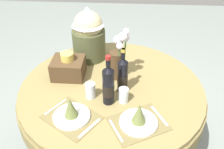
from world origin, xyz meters
TOP-DOWN VIEW (x-y plane):
  - ground at (0.00, 0.00)m, footprint 8.00×8.00m
  - dining_table at (0.00, 0.00)m, footprint 1.41×1.41m
  - place_setting_left at (-0.23, -0.35)m, footprint 0.43×0.40m
  - place_setting_right at (0.20, -0.37)m, footprint 0.42×0.39m
  - flower_vase at (0.04, 0.12)m, footprint 0.14×0.19m
  - wine_bottle_left at (0.08, -0.05)m, footprint 0.07×0.07m
  - wine_bottle_centre at (-0.01, -0.18)m, footprint 0.08×0.08m
  - tumbler_near_left at (0.09, -0.17)m, footprint 0.07×0.07m
  - tumbler_near_right at (-0.14, -0.14)m, footprint 0.07×0.07m
  - gift_tub_back_left at (-0.23, 0.40)m, footprint 0.28×0.28m
  - woven_basket_side_left at (-0.35, 0.11)m, footprint 0.25×0.22m

SIDE VIEW (x-z plane):
  - ground at x=0.00m, z-range 0.00..0.00m
  - dining_table at x=0.00m, z-range 0.25..1.00m
  - place_setting_left at x=-0.23m, z-range 0.72..0.88m
  - place_setting_right at x=0.20m, z-range 0.72..0.88m
  - tumbler_near_left at x=0.09m, z-range 0.75..0.86m
  - tumbler_near_right at x=-0.14m, z-range 0.75..0.87m
  - woven_basket_side_left at x=-0.35m, z-range 0.73..0.93m
  - wine_bottle_left at x=0.08m, z-range 0.71..1.07m
  - wine_bottle_centre at x=-0.01m, z-range 0.71..1.08m
  - flower_vase at x=0.04m, z-range 0.73..1.14m
  - gift_tub_back_left at x=-0.23m, z-range 0.77..1.23m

